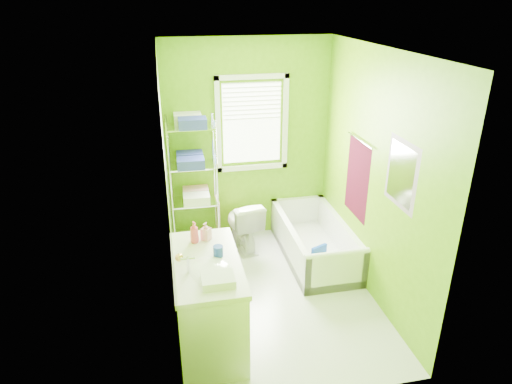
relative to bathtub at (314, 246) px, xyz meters
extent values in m
plane|color=silver|center=(-0.68, -0.64, -0.16)|extent=(2.90, 2.90, 0.00)
cube|color=#5A9107|center=(-0.68, 0.81, 1.14)|extent=(2.10, 0.04, 2.60)
cube|color=#5A9107|center=(-0.68, -2.09, 1.14)|extent=(2.10, 0.04, 2.60)
cube|color=#5A9107|center=(-1.73, -0.64, 1.14)|extent=(0.04, 2.90, 2.60)
cube|color=#5A9107|center=(0.37, -0.64, 1.14)|extent=(0.04, 2.90, 2.60)
cube|color=white|center=(-0.68, -0.64, 2.44)|extent=(2.10, 2.90, 0.04)
cube|color=white|center=(-0.63, 0.80, 1.39)|extent=(0.74, 0.01, 1.01)
cube|color=white|center=(-0.63, 0.78, 0.81)|extent=(0.92, 0.05, 0.06)
cube|color=white|center=(-0.63, 0.78, 1.97)|extent=(0.92, 0.05, 0.06)
cube|color=white|center=(-1.06, 0.78, 1.39)|extent=(0.06, 0.05, 1.22)
cube|color=white|center=(-0.20, 0.78, 1.39)|extent=(0.06, 0.05, 1.22)
cube|color=white|center=(-0.63, 0.78, 1.68)|extent=(0.72, 0.02, 0.50)
cube|color=white|center=(-1.72, -1.64, 0.84)|extent=(0.02, 0.80, 2.00)
sphere|color=gold|center=(-1.68, -1.31, 0.84)|extent=(0.07, 0.07, 0.07)
cube|color=#400718|center=(0.35, -0.29, 0.99)|extent=(0.02, 0.58, 0.90)
cylinder|color=silver|center=(0.34, -0.29, 1.44)|extent=(0.02, 0.62, 0.02)
cube|color=#CC5972|center=(0.35, -1.19, 1.39)|extent=(0.02, 0.54, 0.64)
cube|color=white|center=(0.35, -1.19, 1.39)|extent=(0.01, 0.44, 0.54)
cube|color=white|center=(0.00, 0.02, -0.11)|extent=(0.73, 1.57, 0.10)
cube|color=white|center=(-0.33, 0.02, 0.07)|extent=(0.07, 1.57, 0.47)
cube|color=white|center=(0.33, 0.02, 0.07)|extent=(0.07, 1.57, 0.47)
cube|color=white|center=(0.00, -0.72, 0.07)|extent=(0.73, 0.07, 0.47)
cube|color=white|center=(0.00, 0.77, 0.07)|extent=(0.73, 0.07, 0.47)
cylinder|color=white|center=(0.00, -0.72, 0.31)|extent=(0.73, 0.07, 0.07)
cylinder|color=#1343B8|center=(0.00, -0.40, -0.03)|extent=(0.31, 0.31, 0.05)
cylinder|color=yellow|center=(0.00, -0.40, 0.02)|extent=(0.29, 0.29, 0.05)
cube|color=#1343B8|center=(-0.05, -0.29, 0.07)|extent=(0.21, 0.12, 0.20)
imported|color=white|center=(-0.83, 0.42, 0.18)|extent=(0.49, 0.73, 0.68)
cube|color=white|center=(-1.45, -1.21, 0.25)|extent=(0.57, 1.14, 0.83)
cube|color=silver|center=(-1.45, -1.21, 0.69)|extent=(0.60, 1.17, 0.05)
ellipsoid|color=white|center=(-1.43, -1.37, 0.69)|extent=(0.39, 0.51, 0.14)
cylinder|color=silver|center=(-1.61, -1.37, 0.79)|extent=(0.03, 0.03, 0.16)
cylinder|color=silver|center=(-1.61, -1.37, 0.86)|extent=(0.12, 0.02, 0.02)
imported|color=#E94466|center=(-1.52, -0.86, 0.82)|extent=(0.11, 0.11, 0.22)
imported|color=pink|center=(-1.41, -0.83, 0.81)|extent=(0.12, 0.12, 0.18)
cylinder|color=#18389D|center=(-1.33, -1.15, 0.77)|extent=(0.09, 0.09, 0.10)
cube|color=silver|center=(-1.39, -1.57, 0.75)|extent=(0.27, 0.21, 0.07)
cylinder|color=silver|center=(-1.70, 0.41, 0.70)|extent=(0.02, 0.02, 1.72)
cylinder|color=silver|center=(-1.69, 0.74, 0.70)|extent=(0.02, 0.02, 1.72)
cylinder|color=silver|center=(-1.14, 0.39, 0.70)|extent=(0.02, 0.02, 1.72)
cylinder|color=silver|center=(-1.14, 0.73, 0.70)|extent=(0.02, 0.02, 1.72)
cube|color=silver|center=(-1.42, 0.57, 0.00)|extent=(0.58, 0.37, 0.02)
cube|color=silver|center=(-1.42, 0.57, 0.48)|extent=(0.58, 0.37, 0.02)
cube|color=silver|center=(-1.42, 0.57, 0.97)|extent=(0.58, 0.37, 0.02)
cube|color=silver|center=(-1.42, 0.57, 1.45)|extent=(0.58, 0.37, 0.02)
cube|color=#2C3AA1|center=(-1.40, 0.46, 1.52)|extent=(0.33, 0.22, 0.12)
cube|color=silver|center=(-1.43, 0.70, 1.52)|extent=(0.33, 0.22, 0.12)
cube|color=#2C3AA1|center=(-1.44, 0.46, 1.04)|extent=(0.33, 0.22, 0.12)
cube|color=#2C3AA1|center=(-1.44, 0.70, 1.04)|extent=(0.33, 0.22, 0.12)
cube|color=silver|center=(-1.40, 0.48, 0.55)|extent=(0.33, 0.22, 0.12)
cube|color=#F6A7B8|center=(-1.39, 0.71, 0.55)|extent=(0.33, 0.22, 0.12)
cube|color=#F6A7B8|center=(-1.13, 0.56, 0.22)|extent=(0.03, 0.30, 0.54)
camera|label=1|loc=(-1.72, -4.68, 2.90)|focal=32.00mm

